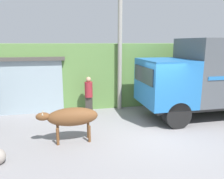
% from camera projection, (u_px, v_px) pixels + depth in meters
% --- Properties ---
extents(ground_plane, '(60.00, 60.00, 0.00)m').
position_uv_depth(ground_plane, '(154.00, 134.00, 7.86)').
color(ground_plane, gray).
extents(hillside_embankment, '(32.00, 5.33, 3.18)m').
position_uv_depth(hillside_embankment, '(115.00, 70.00, 13.39)').
color(hillside_embankment, '#608C47').
rests_on(hillside_embankment, ground_plane).
extents(building_backdrop, '(6.12, 2.70, 2.61)m').
position_uv_depth(building_backdrop, '(2.00, 82.00, 10.69)').
color(building_backdrop, '#99ADB7').
rests_on(building_backdrop, ground_plane).
extents(cargo_truck, '(6.29, 2.42, 3.41)m').
position_uv_depth(cargo_truck, '(216.00, 75.00, 9.52)').
color(cargo_truck, '#2D2D2D').
rests_on(cargo_truck, ground_plane).
extents(brown_cow, '(1.98, 0.61, 1.17)m').
position_uv_depth(brown_cow, '(71.00, 117.00, 7.13)').
color(brown_cow, brown).
rests_on(brown_cow, ground_plane).
extents(pedestrian_on_hill, '(0.44, 0.44, 1.73)m').
position_uv_depth(pedestrian_on_hill, '(89.00, 94.00, 9.95)').
color(pedestrian_on_hill, '#38332D').
rests_on(pedestrian_on_hill, ground_plane).
extents(utility_pole, '(0.90, 0.20, 6.48)m').
position_uv_depth(utility_pole, '(120.00, 40.00, 10.17)').
color(utility_pole, '#9E998E').
rests_on(utility_pole, ground_plane).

